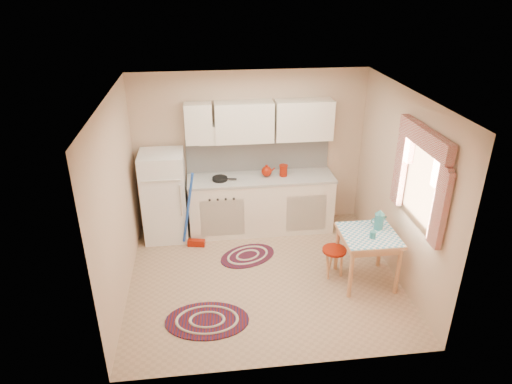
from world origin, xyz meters
TOP-DOWN VIEW (x-y plane):
  - room_shell at (0.16, 0.24)m, footprint 3.64×3.60m
  - fridge at (-1.36, 1.25)m, footprint 0.65×0.60m
  - broom at (-0.91, 0.90)m, footprint 0.30×0.17m
  - base_cabinets at (0.13, 1.30)m, footprint 2.25×0.60m
  - countertop at (0.13, 1.30)m, footprint 2.27×0.62m
  - frying_pan at (-0.50, 1.25)m, footprint 0.27×0.27m
  - red_kettle at (0.22, 1.30)m, footprint 0.23×0.22m
  - red_canister at (0.48, 1.30)m, footprint 0.14×0.14m
  - table at (1.34, -0.25)m, footprint 0.72×0.72m
  - stool at (0.95, -0.08)m, footprint 0.33×0.33m
  - coffee_pot at (1.50, -0.13)m, footprint 0.15×0.13m
  - mug at (1.34, -0.35)m, footprint 0.10×0.10m
  - rug_center at (-0.16, 0.52)m, footprint 1.00×0.86m
  - rug_left at (-0.79, -0.81)m, footprint 1.06×0.75m

SIDE VIEW (x-z plane):
  - rug_center at x=-0.16m, z-range 0.00..0.02m
  - rug_left at x=-0.79m, z-range 0.00..0.02m
  - stool at x=0.95m, z-range 0.00..0.42m
  - table at x=1.34m, z-range 0.00..0.72m
  - base_cabinets at x=0.13m, z-range 0.00..0.88m
  - broom at x=-0.91m, z-range 0.00..1.20m
  - fridge at x=-1.36m, z-range 0.00..1.40m
  - mug at x=1.34m, z-range 0.72..0.82m
  - coffee_pot at x=1.50m, z-range 0.72..1.02m
  - countertop at x=0.13m, z-range 0.88..0.92m
  - frying_pan at x=-0.50m, z-range 0.92..0.97m
  - red_canister at x=0.48m, z-range 0.92..1.08m
  - red_kettle at x=0.22m, z-range 0.92..1.10m
  - room_shell at x=0.16m, z-range 0.34..2.86m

